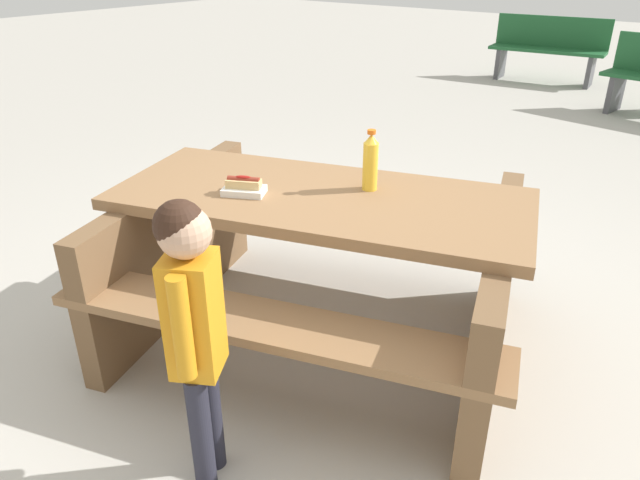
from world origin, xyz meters
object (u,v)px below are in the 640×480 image
soda_bottle (370,162)px  park_bench_mid (548,48)px  picnic_table (320,256)px  hotdog_tray (244,187)px  child_in_coat (193,316)px

soda_bottle → park_bench_mid: soda_bottle is taller
picnic_table → park_bench_mid: 6.77m
picnic_table → hotdog_tray: (0.26, 0.20, 0.34)m
child_in_coat → park_bench_mid: bearing=-79.7°
hotdog_tray → child_in_coat: size_ratio=0.20×
picnic_table → soda_bottle: (-0.14, -0.18, 0.43)m
park_bench_mid → soda_bottle: bearing=101.4°
park_bench_mid → hotdog_tray: bearing=97.6°
picnic_table → child_in_coat: child_in_coat is taller
picnic_table → child_in_coat: 0.97m
soda_bottle → hotdog_tray: (0.40, 0.38, -0.09)m
child_in_coat → picnic_table: bearing=-77.5°
picnic_table → hotdog_tray: size_ratio=10.20×
picnic_table → child_in_coat: size_ratio=2.00×
picnic_table → hotdog_tray: hotdog_tray is taller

